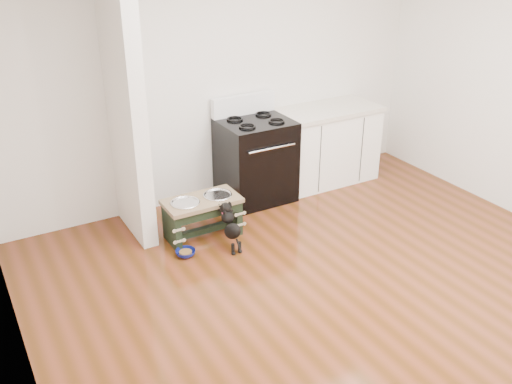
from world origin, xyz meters
TOP-DOWN VIEW (x-y plane):
  - ground at (0.00, 0.00)m, footprint 5.00×5.00m
  - room_shell at (0.00, 0.00)m, footprint 5.00×5.00m
  - partition_wall at (-1.18, 2.10)m, footprint 0.15×0.80m
  - oven_range at (0.25, 2.16)m, footprint 0.76×0.69m
  - cabinet_run at (1.23, 2.18)m, footprint 1.24×0.64m
  - dog_feeder at (-0.64, 1.65)m, footprint 0.75×0.40m
  - puppy at (-0.51, 1.31)m, footprint 0.13×0.38m
  - floor_bowl at (-0.95, 1.39)m, footprint 0.21×0.21m

SIDE VIEW (x-z plane):
  - ground at x=0.00m, z-range 0.00..0.00m
  - floor_bowl at x=-0.95m, z-range 0.00..0.06m
  - puppy at x=-0.51m, z-range 0.02..0.48m
  - dog_feeder at x=-0.64m, z-range 0.08..0.51m
  - cabinet_run at x=1.23m, z-range 0.00..0.91m
  - oven_range at x=0.25m, z-range -0.09..1.05m
  - partition_wall at x=-1.18m, z-range 0.00..2.70m
  - room_shell at x=0.00m, z-range -0.88..4.12m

